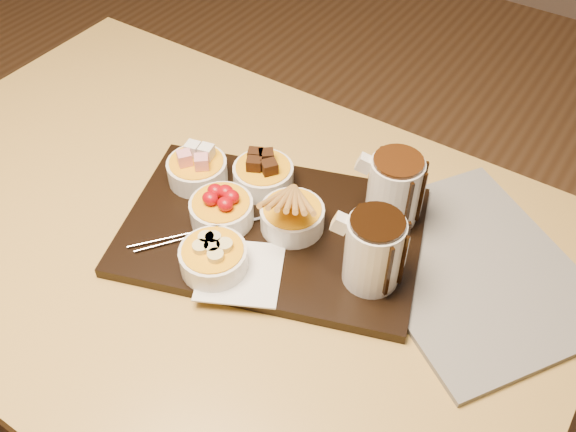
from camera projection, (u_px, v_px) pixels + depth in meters
The scene contains 12 objects.
dining_table at pixel (206, 263), 1.10m from camera, with size 1.20×0.80×0.75m.
serving_board at pixel (272, 231), 1.01m from camera, with size 0.46×0.30×0.02m, color black.
napkin at pixel (240, 272), 0.94m from camera, with size 0.12×0.12×0.00m, color white.
bowl_marshmallows at pixel (197, 171), 1.07m from camera, with size 0.10×0.10×0.04m, color white.
bowl_cake at pixel (263, 176), 1.06m from camera, with size 0.10×0.10×0.04m, color white.
bowl_strawberries at pixel (222, 212), 1.00m from camera, with size 0.10×0.10×0.04m, color white.
bowl_biscotti at pixel (292, 218), 0.99m from camera, with size 0.10×0.10×0.04m, color white.
bowl_bananas at pixel (214, 259), 0.93m from camera, with size 0.10×0.10×0.04m, color white.
pitcher_dark_chocolate at pixel (373, 252), 0.89m from camera, with size 0.08×0.08×0.11m, color silver.
pitcher_milk_chocolate at pixel (394, 191), 0.98m from camera, with size 0.08×0.08×0.11m, color silver.
fondue_skewers at pixel (211, 228), 1.00m from camera, with size 0.26×0.03×0.01m, color silver, non-canonical shape.
newspaper at pixel (471, 269), 0.96m from camera, with size 0.36×0.29×0.01m, color beige.
Camera 1 is at (0.51, -0.51, 1.50)m, focal length 40.00 mm.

